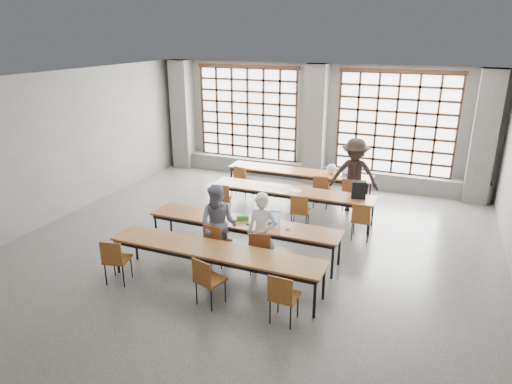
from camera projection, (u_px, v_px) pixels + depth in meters
floor at (245, 254)px, 9.44m from camera, size 11.00×11.00×0.00m
ceiling at (243, 81)px, 8.27m from camera, size 11.00×11.00×0.00m
wall_back at (318, 123)px, 13.65m from camera, size 10.00×0.00×10.00m
wall_left at (48, 149)px, 10.64m from camera, size 0.00×11.00×11.00m
column_left at (183, 115)px, 15.02m from camera, size 0.60×0.55×3.50m
column_mid at (315, 125)px, 13.41m from camera, size 0.60×0.55×3.50m
column_right at (484, 138)px, 11.80m from camera, size 0.60×0.55×3.50m
window_left at (248, 114)px, 14.34m from camera, size 3.32×0.12×3.00m
window_right at (396, 124)px, 12.73m from camera, size 3.32×0.12×3.00m
sill_ledge at (314, 173)px, 13.98m from camera, size 9.80×0.35×0.50m
desk_row_a at (299, 173)px, 12.56m from camera, size 4.00×0.70×0.73m
desk_row_b at (291, 192)px, 11.05m from camera, size 4.00×0.70×0.73m
desk_row_c at (243, 224)px, 9.23m from camera, size 4.00×0.70×0.73m
desk_row_d at (215, 252)px, 8.07m from camera, size 4.00×0.70×0.73m
chair_back_left at (243, 178)px, 12.56m from camera, size 0.51×0.51×0.88m
chair_back_mid at (321, 188)px, 11.77m from camera, size 0.45×0.45×0.88m
chair_back_right at (351, 192)px, 11.49m from camera, size 0.51×0.51×0.88m
chair_mid_left at (222, 197)px, 11.11m from camera, size 0.53×0.53×0.88m
chair_mid_centre at (300, 209)px, 10.40m from camera, size 0.47×0.48×0.88m
chair_mid_right at (361, 218)px, 9.90m from camera, size 0.44×0.45×0.88m
chair_front_left at (216, 240)px, 8.83m from camera, size 0.45×0.45×0.88m
chair_front_right at (260, 248)px, 8.50m from camera, size 0.52×0.52×0.88m
chair_near_left at (115, 257)px, 8.16m from camera, size 0.50×0.50×0.88m
chair_near_mid at (207, 277)px, 7.50m from camera, size 0.52×0.52×0.88m
chair_near_right at (283, 294)px, 7.03m from camera, size 0.43×0.44×0.88m
student_male at (262, 233)px, 8.54m from camera, size 0.58×0.39×1.57m
student_female at (219, 225)px, 8.85m from camera, size 0.85×0.69×1.61m
student_back at (354, 175)px, 11.46m from camera, size 1.28×0.81×1.88m
laptop_front at (271, 221)px, 9.08m from camera, size 0.37×0.31×0.26m
laptop_back at (349, 173)px, 12.13m from camera, size 0.38×0.33×0.26m
mouse at (288, 228)px, 8.84m from camera, size 0.11×0.09×0.04m
green_box at (243, 218)px, 9.28m from camera, size 0.27×0.18×0.09m
phone at (249, 224)px, 9.05m from camera, size 0.14×0.10×0.01m
paper_sheet_a at (269, 186)px, 11.29m from camera, size 0.35×0.30×0.00m
paper_sheet_b at (279, 189)px, 11.09m from camera, size 0.32×0.24×0.00m
paper_sheet_c at (295, 190)px, 10.99m from camera, size 0.34×0.28×0.00m
backpack at (359, 190)px, 10.43m from camera, size 0.36×0.27×0.40m
plastic_bag at (332, 169)px, 12.21m from camera, size 0.32×0.30×0.29m
red_pouch at (117, 257)px, 8.25m from camera, size 0.21×0.10×0.06m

